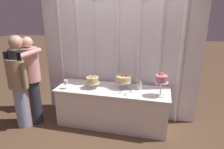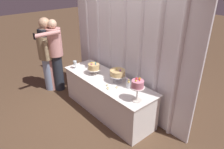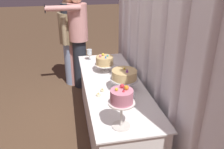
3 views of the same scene
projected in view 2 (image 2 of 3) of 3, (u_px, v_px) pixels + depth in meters
The scene contains 14 objects.
ground_plane at pixel (104, 113), 4.22m from camera, with size 24.00×24.00×0.00m, color brown.
draped_curtain at pixel (127, 42), 3.87m from camera, with size 3.08×0.15×2.70m.
cake_table at pixel (108, 96), 4.12m from camera, with size 2.06×0.69×0.72m.
cake_display_leftmost at pixel (94, 67), 4.13m from camera, with size 0.27×0.27×0.24m.
cake_display_center at pixel (117, 73), 3.82m from camera, with size 0.32×0.32×0.28m.
cake_display_rightmost at pixel (138, 85), 3.20m from camera, with size 0.23×0.23×0.40m.
wine_glass at pixel (75, 63), 4.36m from camera, with size 0.08×0.08×0.17m.
flower_vase at pixel (129, 84), 3.65m from camera, with size 0.09×0.09×0.20m.
tealight_far_left at pixel (107, 85), 3.74m from camera, with size 0.04×0.04×0.04m.
tealight_near_left at pixel (108, 88), 3.64m from camera, with size 0.05×0.05×0.04m.
tealight_near_right at pixel (117, 88), 3.67m from camera, with size 0.05×0.05×0.03m.
guest_man_pink_jacket at pixel (48, 51), 4.69m from camera, with size 0.44×0.40×1.70m.
guest_girl_blue_dress at pixel (55, 53), 4.67m from camera, with size 0.48×0.69×1.66m.
guest_man_dark_suit at pixel (47, 57), 4.75m from camera, with size 0.49×0.48×1.52m.
Camera 2 is at (2.72, -2.11, 2.57)m, focal length 33.75 mm.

